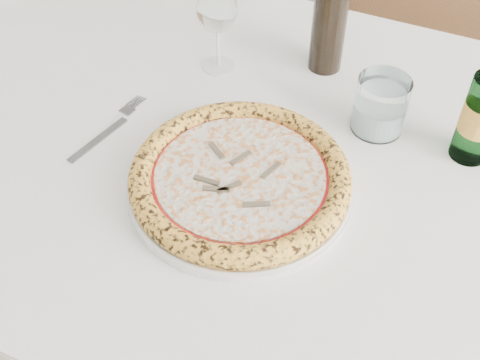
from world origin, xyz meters
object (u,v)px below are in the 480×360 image
(pizza, at_px, (240,177))
(wine_glass, at_px, (217,12))
(chair_far, at_px, (417,30))
(plate, at_px, (240,185))
(tumbler, at_px, (380,108))
(wine_bottle, at_px, (330,16))
(dining_table, at_px, (266,182))

(pizza, relative_size, wine_glass, 2.05)
(chair_far, xyz_separation_m, pizza, (-0.07, -0.93, 0.25))
(plate, distance_m, pizza, 0.02)
(pizza, height_order, tumbler, tumbler)
(plate, distance_m, wine_glass, 0.34)
(chair_far, distance_m, wine_glass, 0.79)
(wine_glass, xyz_separation_m, wine_bottle, (0.18, 0.09, -0.01))
(chair_far, distance_m, pizza, 0.96)
(dining_table, distance_m, wine_bottle, 0.32)
(pizza, distance_m, wine_glass, 0.33)
(plate, height_order, wine_bottle, wine_bottle)
(dining_table, bearing_deg, wine_bottle, 90.38)
(plate, height_order, tumbler, tumbler)
(pizza, bearing_deg, wine_glass, 124.27)
(wine_glass, height_order, tumbler, wine_glass)
(chair_far, height_order, pizza, chair_far)
(chair_far, height_order, tumbler, chair_far)
(plate, distance_m, wine_bottle, 0.37)
(dining_table, relative_size, chair_far, 1.75)
(dining_table, bearing_deg, tumbler, 43.05)
(wine_glass, distance_m, wine_bottle, 0.20)
(wine_glass, bearing_deg, plate, -55.73)
(tumbler, bearing_deg, wine_bottle, 139.10)
(wine_glass, relative_size, wine_bottle, 0.65)
(dining_table, distance_m, tumbler, 0.23)
(dining_table, xyz_separation_m, plate, (-0.00, -0.10, 0.09))
(chair_far, xyz_separation_m, tumbler, (0.07, -0.70, 0.26))
(chair_far, relative_size, plate, 2.70)
(tumbler, bearing_deg, plate, -121.33)
(plate, relative_size, wine_glass, 2.10)
(dining_table, height_order, plate, plate)
(chair_far, distance_m, wine_bottle, 0.66)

